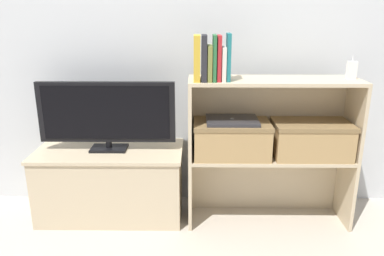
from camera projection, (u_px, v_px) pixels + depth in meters
The scene contains 17 objects.
ground_plane at pixel (192, 231), 2.26m from camera, with size 16.00×16.00×0.00m, color #BCB2A3.
wall_back at pixel (193, 23), 2.34m from camera, with size 10.00×0.05×2.40m.
tv_stand at pixel (112, 182), 2.40m from camera, with size 0.91×0.44×0.45m.
tv at pixel (107, 114), 2.26m from camera, with size 0.83×0.14×0.43m.
bookshelf_lower_tier at pixel (266, 174), 2.37m from camera, with size 0.98×0.30×0.44m.
bookshelf_upper_tier at pixel (271, 105), 2.24m from camera, with size 0.98×0.30×0.46m.
book_mustard at pixel (197, 58), 2.05m from camera, with size 0.04×0.15×0.25m.
book_charcoal at pixel (204, 58), 2.05m from camera, with size 0.03×0.15×0.25m.
book_olive at pixel (210, 63), 2.06m from camera, with size 0.02×0.15×0.19m.
book_forest at pixel (214, 58), 2.05m from camera, with size 0.02×0.15×0.25m.
book_crimson at pixel (219, 58), 2.05m from camera, with size 0.02×0.13×0.25m.
book_ivory at pixel (224, 64), 2.06m from camera, with size 0.02×0.13×0.19m.
book_teal at pixel (228, 57), 2.05m from camera, with size 0.02×0.12×0.26m.
baby_monitor at pixel (352, 70), 2.11m from camera, with size 0.05×0.03×0.13m.
storage_basket_left at pixel (232, 137), 2.22m from camera, with size 0.45×0.27×0.21m.
storage_basket_right at pixel (311, 138), 2.22m from camera, with size 0.45×0.27×0.21m.
laptop at pixel (232, 120), 2.19m from camera, with size 0.30×0.23×0.02m.
Camera 1 is at (0.02, -1.97, 1.27)m, focal length 35.00 mm.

